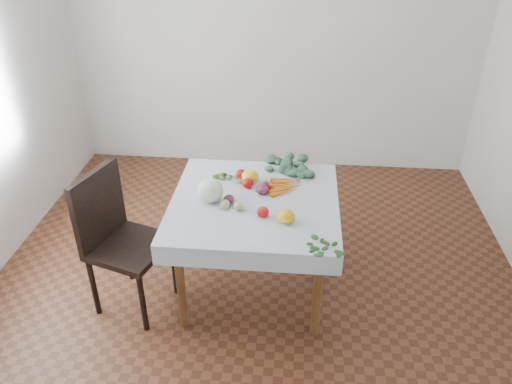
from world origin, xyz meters
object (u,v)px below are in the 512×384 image
(carrot_bunch, at_px, (286,186))
(heirloom_back, at_px, (250,176))
(cabbage, at_px, (210,191))
(table, at_px, (255,213))
(chair, at_px, (117,233))

(carrot_bunch, bearing_deg, heirloom_back, 165.26)
(heirloom_back, xyz_separation_m, carrot_bunch, (0.26, -0.07, -0.03))
(cabbage, relative_size, heirloom_back, 1.46)
(table, bearing_deg, cabbage, -172.52)
(table, relative_size, heirloom_back, 8.25)
(carrot_bunch, bearing_deg, chair, -159.88)
(table, xyz_separation_m, heirloom_back, (-0.06, 0.25, 0.14))
(carrot_bunch, bearing_deg, cabbage, -156.11)
(chair, xyz_separation_m, carrot_bunch, (1.11, 0.41, 0.19))
(table, height_order, cabbage, cabbage)
(chair, distance_m, carrot_bunch, 1.20)
(cabbage, bearing_deg, table, 7.48)
(cabbage, height_order, carrot_bunch, cabbage)
(chair, distance_m, heirloom_back, 1.00)
(carrot_bunch, bearing_deg, table, -138.28)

